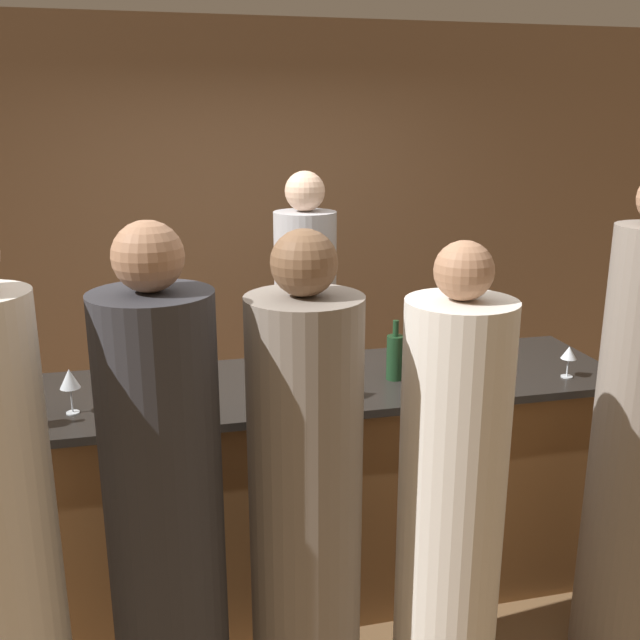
{
  "coord_description": "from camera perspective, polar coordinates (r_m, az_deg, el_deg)",
  "views": [
    {
      "loc": [
        -0.65,
        -2.9,
        2.16
      ],
      "look_at": [
        0.06,
        0.1,
        1.29
      ],
      "focal_mm": 40.0,
      "sensor_mm": 36.0,
      "label": 1
    }
  ],
  "objects": [
    {
      "name": "bar_counter",
      "position": [
        3.39,
        -0.53,
        -13.12
      ],
      "size": [
        2.79,
        0.75,
        1.04
      ],
      "color": "brown",
      "rests_on": "ground_plane"
    },
    {
      "name": "wine_glass_0",
      "position": [
        2.95,
        -19.4,
        -4.52
      ],
      "size": [
        0.08,
        0.08,
        0.18
      ],
      "color": "silver",
      "rests_on": "bar_counter"
    },
    {
      "name": "guest_4",
      "position": [
        2.57,
        -1.16,
        -15.04
      ],
      "size": [
        0.39,
        0.39,
        1.83
      ],
      "color": "gray",
      "rests_on": "ground_plane"
    },
    {
      "name": "wine_glass_1",
      "position": [
        2.94,
        1.76,
        -4.11
      ],
      "size": [
        0.08,
        0.08,
        0.16
      ],
      "color": "silver",
      "rests_on": "bar_counter"
    },
    {
      "name": "guest_1",
      "position": [
        2.47,
        -12.21,
        -16.06
      ],
      "size": [
        0.38,
        0.38,
        1.88
      ],
      "color": "#2D2D33",
      "rests_on": "ground_plane"
    },
    {
      "name": "guest_0",
      "position": [
        3.08,
        23.76,
        -9.11
      ],
      "size": [
        0.32,
        0.32,
        1.99
      ],
      "color": "gray",
      "rests_on": "ground_plane"
    },
    {
      "name": "back_wall",
      "position": [
        4.98,
        -5.6,
        6.9
      ],
      "size": [
        8.0,
        0.06,
        2.8
      ],
      "color": "brown",
      "rests_on": "ground_plane"
    },
    {
      "name": "guest_2",
      "position": [
        2.66,
        10.4,
        -14.62
      ],
      "size": [
        0.38,
        0.38,
        1.79
      ],
      "color": "silver",
      "rests_on": "ground_plane"
    },
    {
      "name": "wine_bottle_1",
      "position": [
        3.18,
        6.01,
        -2.92
      ],
      "size": [
        0.08,
        0.08,
        0.27
      ],
      "color": "#19381E",
      "rests_on": "bar_counter"
    },
    {
      "name": "wine_glass_2",
      "position": [
        3.37,
        19.29,
        -2.58
      ],
      "size": [
        0.07,
        0.07,
        0.14
      ],
      "color": "silver",
      "rests_on": "bar_counter"
    },
    {
      "name": "ground_plane",
      "position": [
        3.67,
        -0.51,
        -20.29
      ],
      "size": [
        14.0,
        14.0,
        0.0
      ],
      "primitive_type": "plane",
      "color": "brown"
    },
    {
      "name": "bartender",
      "position": [
        3.99,
        -1.15,
        -2.81
      ],
      "size": [
        0.34,
        0.34,
        1.9
      ],
      "rotation": [
        0.0,
        0.0,
        3.14
      ],
      "color": "#B2B2B7",
      "rests_on": "ground_plane"
    }
  ]
}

